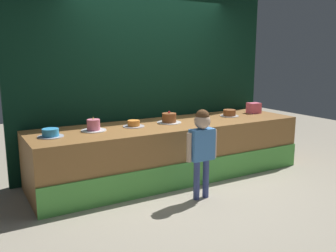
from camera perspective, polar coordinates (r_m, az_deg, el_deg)
The scene contains 11 objects.
ground_plane at distance 4.82m, azimuth 3.56°, elevation -9.52°, with size 12.00×12.00×0.00m, color #ADA38E.
stage_platform at distance 5.11m, azimuth 0.44°, elevation -3.80°, with size 3.84×1.05×0.76m.
curtain_backdrop at distance 5.49m, azimuth -2.85°, elevation 7.36°, with size 4.12×0.08×2.67m, color black.
child_figure at distance 4.26m, azimuth 5.35°, elevation -2.48°, with size 0.42×0.19×1.08m.
pink_box at distance 6.07m, azimuth 13.33°, elevation 2.78°, with size 0.19×0.16×0.17m, color #F86281.
donut at distance 5.30m, azimuth 5.67°, elevation 1.13°, with size 0.12×0.12×0.04m, color beige.
cake_far_left at distance 4.41m, azimuth -17.98°, elevation -1.09°, with size 0.30×0.30×0.10m.
cake_left at distance 4.62m, azimuth -11.62°, elevation 0.01°, with size 0.32×0.32×0.19m.
cake_center at distance 4.81m, azimuth -5.41°, elevation 0.30°, with size 0.29×0.29×0.09m.
cake_right at distance 5.06m, azimuth 0.17°, elevation 1.17°, with size 0.34×0.34×0.17m.
cake_far_right at distance 5.69m, azimuth 9.63°, elevation 1.99°, with size 0.29×0.29×0.10m.
Camera 1 is at (-2.51, -3.74, 1.70)m, focal length 38.79 mm.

